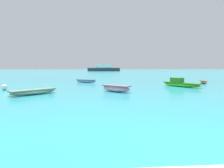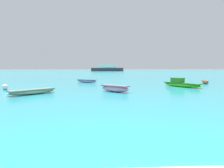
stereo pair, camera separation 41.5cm
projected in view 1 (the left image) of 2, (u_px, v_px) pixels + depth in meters
name	position (u px, v px, depth m)	size (l,w,h in m)	color
moored_boat_0	(86.00, 81.00, 22.72)	(2.45, 1.59, 0.36)	#7B8EBE
moored_boat_1	(203.00, 82.00, 22.24)	(1.42, 2.45, 0.29)	#A3683E
moored_boat_2	(33.00, 92.00, 13.30)	(2.97, 2.75, 0.34)	#8EC2A0
moored_boat_3	(116.00, 88.00, 14.62)	(2.26, 2.05, 0.49)	#D696B5
moored_boat_4	(181.00, 84.00, 18.34)	(2.80, 3.63, 0.82)	green
mooring_buoy_0	(4.00, 87.00, 15.65)	(0.46, 0.46, 0.46)	white
distant_ferry	(104.00, 68.00, 76.77)	(12.28, 2.70, 2.70)	#2D333D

